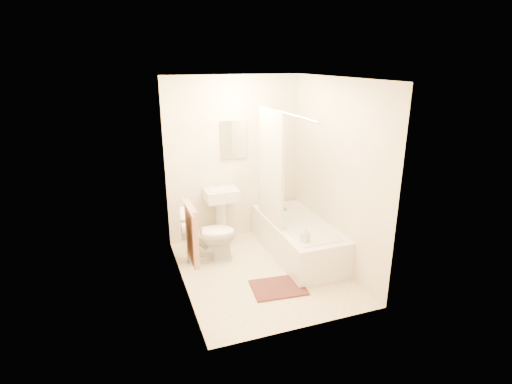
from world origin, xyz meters
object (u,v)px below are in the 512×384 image
object	(u,v)px
bathtub	(297,238)
soap_bottle	(305,235)
sink	(222,214)
toilet	(209,235)
bath_mat	(278,287)

from	to	relation	value
bathtub	soap_bottle	size ratio (longest dim) A/B	8.68
bathtub	soap_bottle	xyz separation A→B (m)	(-0.19, -0.60, 0.34)
sink	soap_bottle	world-z (taller)	sink
toilet	bath_mat	size ratio (longest dim) A/B	1.18
bath_mat	soap_bottle	distance (m)	0.71
bathtub	bath_mat	size ratio (longest dim) A/B	2.70
bath_mat	toilet	bearing A→B (deg)	121.54
bath_mat	soap_bottle	world-z (taller)	soap_bottle
toilet	soap_bottle	xyz separation A→B (m)	(1.01, -0.84, 0.21)
soap_bottle	sink	bearing A→B (deg)	117.92
sink	bath_mat	xyz separation A→B (m)	(0.29, -1.46, -0.44)
toilet	soap_bottle	distance (m)	1.33
soap_bottle	bathtub	bearing A→B (deg)	72.33
sink	bathtub	distance (m)	1.16
sink	soap_bottle	distance (m)	1.49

